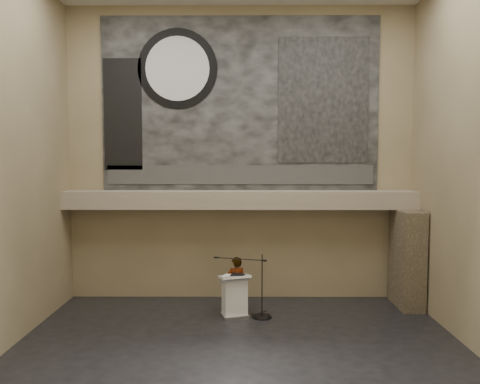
{
  "coord_description": "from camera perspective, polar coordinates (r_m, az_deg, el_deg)",
  "views": [
    {
      "loc": [
        0.07,
        -9.7,
        4.14
      ],
      "look_at": [
        0.0,
        3.2,
        3.2
      ],
      "focal_mm": 35.0,
      "sensor_mm": 36.0,
      "label": 1
    }
  ],
  "objects": [
    {
      "name": "banner_text_strip",
      "position": [
        13.64,
        0.02,
        2.11
      ],
      "size": [
        7.76,
        0.02,
        0.55
      ],
      "primitive_type": "cube",
      "color": "#2E2E2E",
      "rests_on": "banner"
    },
    {
      "name": "banner_clock_rim",
      "position": [
        13.99,
        -7.63,
        14.68
      ],
      "size": [
        2.3,
        0.02,
        2.3
      ],
      "primitive_type": "cylinder",
      "rotation": [
        1.57,
        0.0,
        0.0
      ],
      "color": "black",
      "rests_on": "banner"
    },
    {
      "name": "lectern",
      "position": [
        12.47,
        -0.66,
        -12.56
      ],
      "size": [
        0.89,
        0.74,
        1.14
      ],
      "rotation": [
        0.0,
        0.0,
        0.31
      ],
      "color": "silver",
      "rests_on": "floor"
    },
    {
      "name": "banner_clock_face",
      "position": [
        13.97,
        -7.64,
        14.69
      ],
      "size": [
        1.84,
        0.02,
        1.84
      ],
      "primitive_type": "cylinder",
      "rotation": [
        1.57,
        0.0,
        0.0
      ],
      "color": "silver",
      "rests_on": "banner"
    },
    {
      "name": "speaker_person",
      "position": [
        12.87,
        -0.48,
        -11.13
      ],
      "size": [
        0.62,
        0.48,
        1.49
      ],
      "primitive_type": "imported",
      "rotation": [
        0.0,
        0.0,
        3.4
      ],
      "color": "beige",
      "rests_on": "floor"
    },
    {
      "name": "stone_pier",
      "position": [
        13.92,
        19.69,
        -7.64
      ],
      "size": [
        0.6,
        1.4,
        2.7
      ],
      "primitive_type": "cube",
      "color": "#403627",
      "rests_on": "floor"
    },
    {
      "name": "sprinkler_left",
      "position": [
        13.43,
        -6.84,
        -2.14
      ],
      "size": [
        0.04,
        0.04,
        0.06
      ],
      "primitive_type": "cylinder",
      "color": "#B2893D",
      "rests_on": "soffit"
    },
    {
      "name": "wall_back",
      "position": [
        13.7,
        0.02,
        4.63
      ],
      "size": [
        10.0,
        0.02,
        8.5
      ],
      "primitive_type": "cube",
      "color": "#7C6E4F",
      "rests_on": "floor"
    },
    {
      "name": "wall_front",
      "position": [
        5.7,
        -0.39,
        5.27
      ],
      "size": [
        10.0,
        0.02,
        8.5
      ],
      "primitive_type": "cube",
      "color": "#7C6E4F",
      "rests_on": "floor"
    },
    {
      "name": "banner_brick_print",
      "position": [
        14.12,
        -14.1,
        9.16
      ],
      "size": [
        1.1,
        0.02,
        3.2
      ],
      "primitive_type": "cube",
      "color": "black",
      "rests_on": "banner"
    },
    {
      "name": "papers",
      "position": [
        12.3,
        -1.47,
        -10.13
      ],
      "size": [
        0.31,
        0.37,
        0.0
      ],
      "primitive_type": "cube",
      "rotation": [
        0.0,
        0.0,
        -0.28
      ],
      "color": "white",
      "rests_on": "lectern"
    },
    {
      "name": "binder",
      "position": [
        12.27,
        -0.28,
        -10.09
      ],
      "size": [
        0.4,
        0.35,
        0.04
      ],
      "primitive_type": "cube",
      "rotation": [
        0.0,
        0.0,
        -0.31
      ],
      "color": "black",
      "rests_on": "lectern"
    },
    {
      "name": "banner_building_print",
      "position": [
        13.92,
        10.13,
        10.95
      ],
      "size": [
        2.6,
        0.02,
        3.6
      ],
      "primitive_type": "cube",
      "color": "black",
      "rests_on": "banner"
    },
    {
      "name": "banner",
      "position": [
        13.76,
        0.02,
        10.68
      ],
      "size": [
        8.0,
        0.05,
        5.0
      ],
      "primitive_type": "cube",
      "color": "black",
      "rests_on": "wall_back"
    },
    {
      "name": "soffit",
      "position": [
        13.35,
        0.01,
        -0.95
      ],
      "size": [
        10.0,
        0.8,
        0.5
      ],
      "primitive_type": "cube",
      "color": "gray",
      "rests_on": "wall_back"
    },
    {
      "name": "floor",
      "position": [
        10.54,
        -0.1,
        -18.95
      ],
      "size": [
        10.0,
        10.0,
        0.0
      ],
      "primitive_type": "plane",
      "color": "black",
      "rests_on": "ground"
    },
    {
      "name": "mic_stand",
      "position": [
        12.55,
        2.47,
        -13.87
      ],
      "size": [
        1.53,
        0.63,
        1.66
      ],
      "rotation": [
        0.0,
        0.0,
        -0.28
      ],
      "color": "black",
      "rests_on": "floor"
    },
    {
      "name": "sprinkler_right",
      "position": [
        13.45,
        8.13,
        -2.15
      ],
      "size": [
        0.04,
        0.04,
        0.06
      ],
      "primitive_type": "cylinder",
      "color": "#B2893D",
      "rests_on": "soffit"
    }
  ]
}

